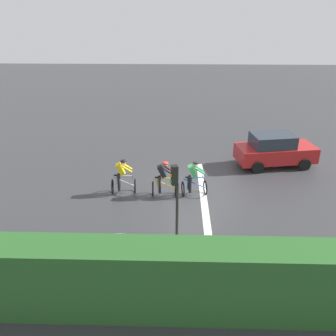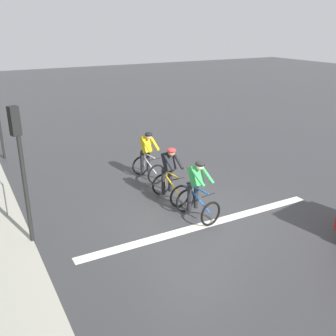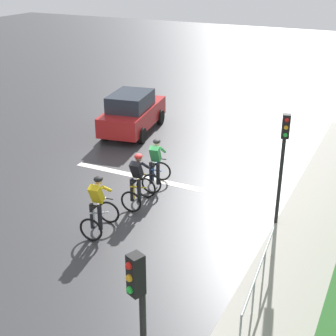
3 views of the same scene
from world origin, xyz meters
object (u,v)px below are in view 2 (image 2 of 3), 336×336
object	(u,v)px
cyclist_lead	(148,157)
cyclist_second	(170,175)
cyclist_mid	(197,191)
traffic_light_near_crossing	(20,156)

from	to	relation	value
cyclist_lead	cyclist_second	world-z (taller)	same
cyclist_lead	cyclist_mid	xyz separation A→B (m)	(-0.09, -3.20, 0.00)
cyclist_lead	traffic_light_near_crossing	xyz separation A→B (m)	(-4.30, -2.42, 1.43)
cyclist_second	cyclist_mid	xyz separation A→B (m)	(0.08, -1.35, 0.00)
cyclist_mid	cyclist_lead	bearing A→B (deg)	88.35
cyclist_lead	traffic_light_near_crossing	world-z (taller)	traffic_light_near_crossing
cyclist_lead	cyclist_second	size ratio (longest dim) A/B	1.00
cyclist_second	cyclist_mid	world-z (taller)	same
cyclist_lead	traffic_light_near_crossing	size ratio (longest dim) A/B	0.50
cyclist_second	cyclist_mid	distance (m)	1.35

